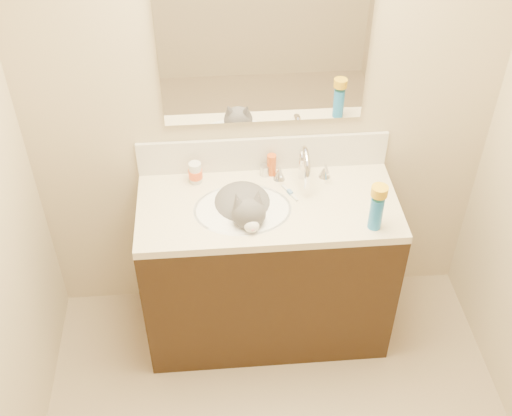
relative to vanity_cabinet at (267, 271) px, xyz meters
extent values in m
cube|color=#C3B191|center=(0.00, 0.28, 0.84)|extent=(2.20, 0.04, 2.50)
cube|color=black|center=(0.00, 0.00, 0.00)|extent=(1.20, 0.55, 0.82)
cube|color=beige|center=(0.00, 0.00, 0.43)|extent=(1.20, 0.55, 0.04)
ellipsoid|color=white|center=(-0.12, -0.03, 0.38)|extent=(0.45, 0.36, 0.14)
cylinder|color=silver|center=(0.18, 0.18, 0.51)|extent=(0.04, 0.04, 0.11)
torus|color=silver|center=(0.18, 0.12, 0.56)|extent=(0.03, 0.20, 0.20)
cylinder|color=silver|center=(0.18, 0.04, 0.53)|extent=(0.03, 0.03, 0.06)
cone|color=silver|center=(0.07, 0.18, 0.48)|extent=(0.06, 0.06, 0.06)
cone|color=silver|center=(0.29, 0.18, 0.48)|extent=(0.06, 0.06, 0.06)
ellipsoid|color=#4D4B4D|center=(-0.12, 0.03, 0.40)|extent=(0.33, 0.36, 0.21)
ellipsoid|color=#4D4B4D|center=(-0.10, -0.12, 0.50)|extent=(0.17, 0.16, 0.14)
ellipsoid|color=#4D4B4D|center=(-0.11, -0.06, 0.46)|extent=(0.12, 0.12, 0.13)
cone|color=#4D4B4D|center=(-0.14, -0.11, 0.57)|extent=(0.08, 0.08, 0.09)
cone|color=#4D4B4D|center=(-0.06, -0.10, 0.57)|extent=(0.08, 0.08, 0.09)
ellipsoid|color=white|center=(-0.09, -0.18, 0.48)|extent=(0.07, 0.06, 0.06)
ellipsoid|color=white|center=(-0.10, -0.08, 0.41)|extent=(0.12, 0.08, 0.13)
sphere|color=pink|center=(-0.09, -0.21, 0.48)|extent=(0.01, 0.01, 0.01)
cylinder|color=#4D4B4D|center=(0.02, 0.03, 0.34)|extent=(0.12, 0.22, 0.04)
cube|color=silver|center=(0.00, 0.26, 0.54)|extent=(1.20, 0.02, 0.18)
cube|color=white|center=(0.00, 0.26, 1.13)|extent=(0.90, 0.02, 0.80)
cylinder|color=silver|center=(-0.33, 0.19, 0.50)|extent=(0.06, 0.06, 0.11)
cylinder|color=#EF5A27|center=(-0.33, 0.19, 0.50)|extent=(0.07, 0.07, 0.04)
cylinder|color=#B7B7BC|center=(0.01, 0.22, 0.48)|extent=(0.05, 0.05, 0.05)
cylinder|color=#C75017|center=(0.04, 0.22, 0.51)|extent=(0.05, 0.05, 0.11)
cube|color=silver|center=(0.11, 0.06, 0.45)|extent=(0.07, 0.12, 0.01)
cube|color=#5E8BC9|center=(0.11, 0.06, 0.46)|extent=(0.03, 0.03, 0.02)
cylinder|color=blue|center=(0.45, -0.19, 0.53)|extent=(0.07, 0.07, 0.16)
cylinder|color=gold|center=(0.45, -0.19, 0.65)|extent=(0.09, 0.09, 0.04)
camera|label=1|loc=(-0.24, -2.22, 2.35)|focal=45.00mm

